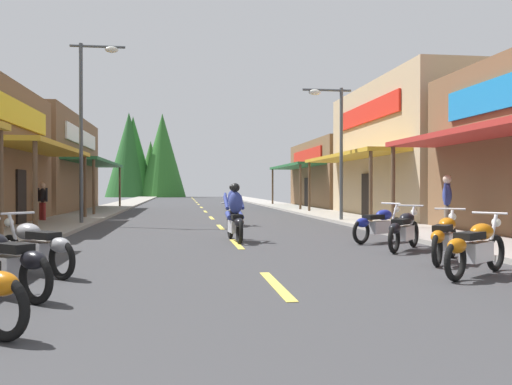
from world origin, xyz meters
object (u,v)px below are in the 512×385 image
object	(u,v)px
motorcycle_parked_right_5	(379,224)
motorcycle_parked_right_4	(404,229)
streetlamp_left	(89,109)
streetlamp_right	(334,134)
motorcycle_parked_right_3	(445,237)
rider_cruising_lead	(235,217)
pedestrian_browsing	(43,200)
motorcycle_parked_left_1	(2,261)
motorcycle_parked_left_2	(36,246)
rider_cruising_trailing	(232,208)
motorcycle_parked_right_2	(476,247)
pedestrian_waiting	(447,201)

from	to	relation	value
motorcycle_parked_right_5	motorcycle_parked_right_4	bearing A→B (deg)	-124.36
motorcycle_parked_right_4	streetlamp_left	bearing A→B (deg)	82.62
streetlamp_right	motorcycle_parked_right_3	bearing A→B (deg)	-95.42
streetlamp_left	rider_cruising_lead	distance (m)	9.07
motorcycle_parked_right_3	pedestrian_browsing	distance (m)	16.82
streetlamp_left	motorcycle_parked_left_1	size ratio (longest dim) A/B	4.07
motorcycle_parked_right_5	motorcycle_parked_left_2	world-z (taller)	same
streetlamp_left	motorcycle_parked_right_4	world-z (taller)	streetlamp_left
streetlamp_left	rider_cruising_lead	size ratio (longest dim) A/B	3.20
motorcycle_parked_right_3	pedestrian_browsing	size ratio (longest dim) A/B	1.07
streetlamp_right	rider_cruising_trailing	size ratio (longest dim) A/B	2.59
motorcycle_parked_right_2	pedestrian_waiting	bearing A→B (deg)	30.23
motorcycle_parked_left_1	pedestrian_waiting	bearing A→B (deg)	-102.68
streetlamp_right	motorcycle_parked_right_2	bearing A→B (deg)	-96.01
streetlamp_right	motorcycle_parked_left_2	distance (m)	15.45
motorcycle_parked_right_2	rider_cruising_lead	size ratio (longest dim) A/B	0.83
streetlamp_right	rider_cruising_lead	size ratio (longest dim) A/B	2.58
motorcycle_parked_right_4	motorcycle_parked_right_5	world-z (taller)	same
streetlamp_left	motorcycle_parked_left_2	xyz separation A→B (m)	(1.07, -11.84, -3.90)
streetlamp_right	motorcycle_parked_right_4	xyz separation A→B (m)	(-1.11, -9.82, -3.17)
motorcycle_parked_right_2	rider_cruising_trailing	bearing A→B (deg)	66.86
motorcycle_parked_right_2	motorcycle_parked_right_5	world-z (taller)	same
streetlamp_right	rider_cruising_lead	xyz separation A→B (m)	(-4.79, -7.27, -3.00)
streetlamp_left	pedestrian_waiting	bearing A→B (deg)	-29.66
streetlamp_left	motorcycle_parked_right_5	xyz separation A→B (m)	(8.62, -7.41, -3.90)
rider_cruising_trailing	motorcycle_parked_right_2	bearing A→B (deg)	-170.92
motorcycle_parked_right_5	motorcycle_parked_right_3	bearing A→B (deg)	-123.55
streetlamp_right	motorcycle_parked_right_4	bearing A→B (deg)	-96.45
streetlamp_right	rider_cruising_lead	distance (m)	9.21
motorcycle_parked_right_2	motorcycle_parked_right_4	distance (m)	3.67
motorcycle_parked_right_5	rider_cruising_lead	distance (m)	3.81
motorcycle_parked_right_2	motorcycle_parked_left_2	size ratio (longest dim) A/B	1.11
rider_cruising_trailing	pedestrian_waiting	size ratio (longest dim) A/B	1.18
streetlamp_left	pedestrian_waiting	distance (m)	13.19
motorcycle_parked_right_3	motorcycle_parked_left_2	bearing A→B (deg)	132.12
streetlamp_right	motorcycle_parked_right_3	distance (m)	12.29
streetlamp_left	pedestrian_browsing	world-z (taller)	streetlamp_left
streetlamp_left	motorcycle_parked_left_1	bearing A→B (deg)	-85.36
motorcycle_parked_right_3	motorcycle_parked_left_1	distance (m)	7.83
motorcycle_parked_right_3	rider_cruising_lead	size ratio (longest dim) A/B	0.82
motorcycle_parked_left_1	rider_cruising_lead	bearing A→B (deg)	-77.36
streetlamp_left	motorcycle_parked_right_4	bearing A→B (deg)	-47.12
streetlamp_right	motorcycle_parked_right_5	size ratio (longest dim) A/B	2.98
motorcycle_parked_left_1	motorcycle_parked_left_2	xyz separation A→B (m)	(-0.04, 1.84, 0.00)
rider_cruising_trailing	rider_cruising_lead	bearing A→B (deg)	171.31
motorcycle_parked_right_5	pedestrian_browsing	size ratio (longest dim) A/B	1.13
motorcycle_parked_left_1	pedestrian_waiting	distance (m)	12.42
motorcycle_parked_right_3	motorcycle_parked_right_4	world-z (taller)	same
motorcycle_parked_right_4	motorcycle_parked_left_1	world-z (taller)	same
motorcycle_parked_right_5	pedestrian_browsing	xyz separation A→B (m)	(-10.72, 9.20, 0.46)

